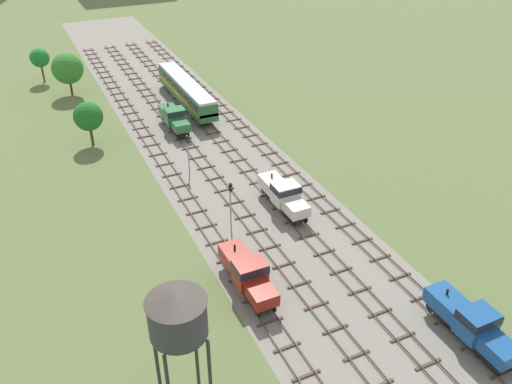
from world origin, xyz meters
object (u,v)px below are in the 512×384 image
object	(u,v)px
shunter_loco_left_midfar	(174,117)
diesel_railcar_centre_left_far	(186,90)
water_tower	(177,317)
signal_post_near	(231,200)
signal_post_nearest	(188,149)
shunter_loco_centre_nearest	(472,322)
shunter_loco_far_left_near	(248,272)
shunter_loco_centre_left_mid	(284,194)

from	to	relation	value
shunter_loco_left_midfar	diesel_railcar_centre_left_far	xyz separation A→B (m)	(4.44, 7.85, 0.59)
water_tower	signal_post_near	world-z (taller)	water_tower
shunter_loco_left_midfar	signal_post_nearest	xyz separation A→B (m)	(-2.22, -12.74, 1.21)
shunter_loco_centre_nearest	water_tower	size ratio (longest dim) A/B	0.78
signal_post_near	shunter_loco_centre_nearest	bearing A→B (deg)	-63.11
shunter_loco_far_left_near	water_tower	xyz separation A→B (m)	(-8.91, -9.55, 7.04)
shunter_loco_centre_left_mid	diesel_railcar_centre_left_far	bearing A→B (deg)	90.00
shunter_loco_centre_left_mid	shunter_loco_centre_nearest	bearing A→B (deg)	-79.08
shunter_loco_centre_nearest	shunter_loco_left_midfar	size ratio (longest dim) A/B	1.00
shunter_loco_far_left_near	water_tower	bearing A→B (deg)	-133.01
shunter_loco_far_left_near	shunter_loco_centre_left_mid	bearing A→B (deg)	49.06
shunter_loco_centre_nearest	shunter_loco_far_left_near	distance (m)	18.45
shunter_loco_left_midfar	signal_post_nearest	world-z (taller)	signal_post_nearest
shunter_loco_centre_left_mid	shunter_loco_left_midfar	distance (m)	25.25
shunter_loco_far_left_near	signal_post_near	distance (m)	9.50
shunter_loco_far_left_near	signal_post_near	size ratio (longest dim) A/B	1.49
shunter_loco_centre_left_mid	shunter_loco_left_midfar	bearing A→B (deg)	100.12
shunter_loco_far_left_near	shunter_loco_centre_left_mid	world-z (taller)	same
water_tower	signal_post_near	xyz separation A→B (m)	(11.13, 18.65, -5.46)
shunter_loco_far_left_near	shunter_loco_centre_left_mid	distance (m)	13.54
shunter_loco_centre_left_mid	signal_post_nearest	bearing A→B (deg)	118.79
shunter_loco_centre_left_mid	signal_post_near	xyz separation A→B (m)	(-6.66, -1.13, 1.57)
shunter_loco_centre_nearest	water_tower	world-z (taller)	water_tower
shunter_loco_centre_left_mid	shunter_loco_left_midfar	world-z (taller)	same
shunter_loco_far_left_near	signal_post_nearest	bearing A→B (deg)	84.33
shunter_loco_centre_nearest	signal_post_nearest	distance (m)	36.85
signal_post_near	shunter_loco_left_midfar	bearing A→B (deg)	85.12
diesel_railcar_centre_left_far	signal_post_nearest	size ratio (longest dim) A/B	4.06
water_tower	shunter_loco_far_left_near	bearing A→B (deg)	46.99
shunter_loco_centre_left_mid	signal_post_nearest	distance (m)	13.87
shunter_loco_centre_nearest	signal_post_near	size ratio (longest dim) A/B	1.49
signal_post_near	diesel_railcar_centre_left_far	bearing A→B (deg)	78.87
shunter_loco_centre_nearest	signal_post_near	bearing A→B (deg)	116.89
shunter_loco_centre_left_mid	diesel_railcar_centre_left_far	world-z (taller)	diesel_railcar_centre_left_far
diesel_railcar_centre_left_far	water_tower	xyz separation A→B (m)	(-17.78, -52.48, 6.45)
water_tower	shunter_loco_centre_nearest	bearing A→B (deg)	-8.27
shunter_loco_centre_left_mid	water_tower	bearing A→B (deg)	-131.96
signal_post_nearest	shunter_loco_far_left_near	bearing A→B (deg)	-95.67
shunter_loco_left_midfar	water_tower	bearing A→B (deg)	-106.65
shunter_loco_left_midfar	diesel_railcar_centre_left_far	world-z (taller)	diesel_railcar_centre_left_far
diesel_railcar_centre_left_far	signal_post_nearest	world-z (taller)	signal_post_nearest
shunter_loco_centre_left_mid	diesel_railcar_centre_left_far	distance (m)	32.71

